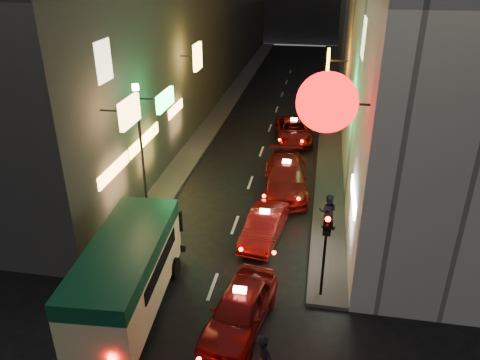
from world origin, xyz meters
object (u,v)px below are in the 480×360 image
Objects in this scene: minibus at (127,268)px; lamp_post at (141,144)px; pedestrian_crossing at (263,358)px; traffic_light at (326,237)px; taxi_near at (240,307)px.

minibus is 6.67m from lamp_post.
lamp_post reaches higher than pedestrian_crossing.
pedestrian_crossing is 4.64m from traffic_light.
traffic_light is (1.56, 4.06, 1.63)m from pedestrian_crossing.
pedestrian_crossing is at bearing -110.99° from traffic_light.
lamp_post is at bearing 105.06° from minibus.
minibus is at bearing 176.70° from taxi_near.
traffic_light is at bearing -28.91° from lamp_post.
pedestrian_crossing is at bearing -26.12° from minibus.
lamp_post reaches higher than taxi_near.
traffic_light reaches higher than pedestrian_crossing.
minibus is 6.81m from traffic_light.
lamp_post is (-8.20, 4.53, 1.04)m from traffic_light.
minibus reaches higher than taxi_near.
lamp_post is (-6.64, 8.59, 2.66)m from pedestrian_crossing.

